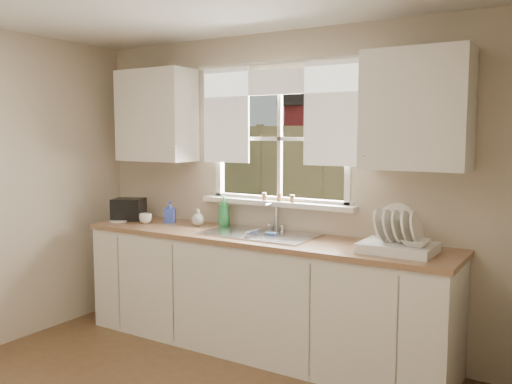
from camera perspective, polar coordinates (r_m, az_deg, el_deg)
The scene contains 19 objects.
room_walls at distance 2.83m, azimuth -18.66°, elevation -3.46°, with size 3.62×4.02×2.50m.
window at distance 4.40m, azimuth 2.41°, elevation 3.47°, with size 1.38×0.16×1.06m.
curtains at distance 4.36m, azimuth 2.10°, elevation 9.33°, with size 1.50×0.03×0.81m.
base_cabinets at distance 4.31m, azimuth 0.21°, elevation -10.80°, with size 3.00×0.62×0.87m, color white.
countertop at distance 4.20m, azimuth 0.22°, elevation -4.85°, with size 3.04×0.65×0.04m, color #986E4C.
upper_cabinet_left at distance 4.93m, azimuth -10.45°, elevation 7.90°, with size 0.70×0.33×0.80m, color white.
upper_cabinet_right at distance 3.80m, azimuth 16.54°, elevation 8.29°, with size 0.70×0.33×0.80m, color white.
wall_outlet at distance 4.07m, azimuth 13.14°, elevation -2.65°, with size 0.08×0.01×0.12m, color beige.
sill_jars at distance 4.36m, azimuth 2.38°, elevation -0.59°, with size 0.30×0.04×0.06m.
backyard at distance 10.52m, azimuth 23.54°, elevation 15.36°, with size 20.00×10.00×6.13m.
sink at distance 4.24m, azimuth 0.44°, elevation -5.47°, with size 0.88×0.52×0.40m.
dish_rack at distance 3.72m, azimuth 14.70°, elevation -5.04°, with size 0.48×0.36×0.31m.
bowl at distance 3.63m, azimuth 16.49°, elevation -5.15°, with size 0.19×0.19×0.05m, color silver.
soap_bottle_a at distance 4.59m, azimuth -3.41°, elevation -2.00°, with size 0.10×0.10×0.26m, color green.
soap_bottle_b at distance 4.82m, azimuth -9.04°, elevation -2.10°, with size 0.09×0.09×0.19m, color blue.
soap_bottle_c at distance 4.64m, azimuth -6.12°, elevation -2.67°, with size 0.11×0.11×0.14m, color beige.
saucer at distance 4.99m, azimuth -14.31°, elevation -2.98°, with size 0.16×0.16×0.01m, color white.
cup at distance 4.84m, azimuth -11.55°, elevation -2.73°, with size 0.11×0.11×0.09m, color white.
black_appliance at distance 5.06m, azimuth -13.26°, elevation -1.77°, with size 0.27×0.23×0.19m, color black.
Camera 1 is at (2.15, -1.83, 1.70)m, focal length 38.00 mm.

